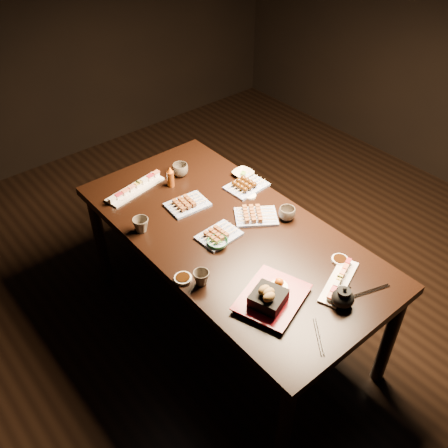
% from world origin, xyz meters
% --- Properties ---
extents(ground, '(5.00, 5.00, 0.00)m').
position_xyz_m(ground, '(0.00, 0.00, 0.00)').
color(ground, black).
rests_on(ground, ground).
extents(dining_table, '(1.06, 1.87, 0.75)m').
position_xyz_m(dining_table, '(-0.46, 0.02, 0.38)').
color(dining_table, black).
rests_on(dining_table, ground).
extents(sushi_platter_near, '(0.34, 0.20, 0.04)m').
position_xyz_m(sushi_platter_near, '(-0.30, -0.60, 0.77)').
color(sushi_platter_near, white).
rests_on(sushi_platter_near, dining_table).
extents(sushi_platter_far, '(0.39, 0.17, 0.05)m').
position_xyz_m(sushi_platter_far, '(-0.65, 0.67, 0.77)').
color(sushi_platter_far, white).
rests_on(sushi_platter_far, dining_table).
extents(yakitori_plate_center, '(0.23, 0.17, 0.06)m').
position_xyz_m(yakitori_plate_center, '(-0.53, 0.02, 0.78)').
color(yakitori_plate_center, '#828EB6').
rests_on(yakitori_plate_center, dining_table).
extents(yakitori_plate_right, '(0.29, 0.27, 0.06)m').
position_xyz_m(yakitori_plate_right, '(-0.27, 0.02, 0.78)').
color(yakitori_plate_right, '#828EB6').
rests_on(yakitori_plate_right, dining_table).
extents(yakitori_plate_left, '(0.24, 0.19, 0.06)m').
position_xyz_m(yakitori_plate_left, '(-0.50, 0.35, 0.78)').
color(yakitori_plate_left, '#828EB6').
rests_on(yakitori_plate_left, dining_table).
extents(tsukune_plate, '(0.25, 0.19, 0.06)m').
position_xyz_m(tsukune_plate, '(-0.12, 0.27, 0.78)').
color(tsukune_plate, '#828EB6').
rests_on(tsukune_plate, dining_table).
extents(edamame_bowl_green, '(0.14, 0.14, 0.03)m').
position_xyz_m(edamame_bowl_green, '(-0.58, -0.02, 0.77)').
color(edamame_bowl_green, '#34A061').
rests_on(edamame_bowl_green, dining_table).
extents(edamame_bowl_cream, '(0.13, 0.13, 0.03)m').
position_xyz_m(edamame_bowl_cream, '(-0.05, 0.37, 0.76)').
color(edamame_bowl_cream, beige).
rests_on(edamame_bowl_cream, dining_table).
extents(tempura_tray, '(0.40, 0.36, 0.12)m').
position_xyz_m(tempura_tray, '(-0.63, -0.48, 0.81)').
color(tempura_tray, black).
rests_on(tempura_tray, dining_table).
extents(teacup_near_left, '(0.09, 0.09, 0.07)m').
position_xyz_m(teacup_near_left, '(-0.81, -0.18, 0.79)').
color(teacup_near_left, '#4E453B').
rests_on(teacup_near_left, dining_table).
extents(teacup_mid_right, '(0.10, 0.10, 0.07)m').
position_xyz_m(teacup_mid_right, '(-0.15, -0.10, 0.79)').
color(teacup_mid_right, '#4E453B').
rests_on(teacup_mid_right, dining_table).
extents(teacup_far_left, '(0.10, 0.10, 0.08)m').
position_xyz_m(teacup_far_left, '(-0.82, 0.33, 0.79)').
color(teacup_far_left, '#4E453B').
rests_on(teacup_far_left, dining_table).
extents(teacup_far_right, '(0.13, 0.13, 0.08)m').
position_xyz_m(teacup_far_right, '(-0.35, 0.63, 0.79)').
color(teacup_far_right, '#4E453B').
rests_on(teacup_far_right, dining_table).
extents(teapot, '(0.15, 0.15, 0.10)m').
position_xyz_m(teapot, '(-0.40, -0.70, 0.80)').
color(teapot, black).
rests_on(teapot, dining_table).
extents(condiment_bottle, '(0.05, 0.05, 0.13)m').
position_xyz_m(condiment_bottle, '(-0.46, 0.57, 0.82)').
color(condiment_bottle, '#6C2F0E').
rests_on(condiment_bottle, dining_table).
extents(sauce_dish_west, '(0.10, 0.10, 0.02)m').
position_xyz_m(sauce_dish_west, '(-0.86, -0.11, 0.76)').
color(sauce_dish_west, white).
rests_on(sauce_dish_west, dining_table).
extents(sauce_dish_east, '(0.09, 0.09, 0.01)m').
position_xyz_m(sauce_dish_east, '(-0.16, 0.19, 0.76)').
color(sauce_dish_east, white).
rests_on(sauce_dish_east, dining_table).
extents(sauce_dish_se, '(0.09, 0.09, 0.01)m').
position_xyz_m(sauce_dish_se, '(-0.18, -0.50, 0.76)').
color(sauce_dish_se, white).
rests_on(sauce_dish_se, dining_table).
extents(sauce_dish_nw, '(0.10, 0.10, 0.01)m').
position_xyz_m(sauce_dish_nw, '(-0.74, 0.65, 0.76)').
color(sauce_dish_nw, white).
rests_on(sauce_dish_nw, dining_table).
extents(chopsticks_near, '(0.14, 0.17, 0.01)m').
position_xyz_m(chopsticks_near, '(-0.62, -0.75, 0.75)').
color(chopsticks_near, black).
rests_on(chopsticks_near, dining_table).
extents(chopsticks_se, '(0.20, 0.08, 0.01)m').
position_xyz_m(chopsticks_se, '(-0.23, -0.73, 0.75)').
color(chopsticks_se, black).
rests_on(chopsticks_se, dining_table).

